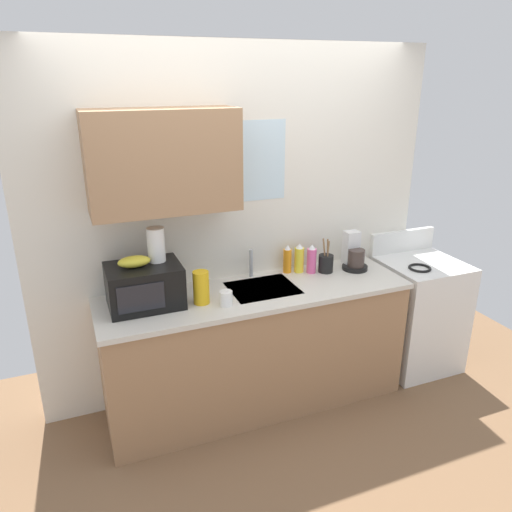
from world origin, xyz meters
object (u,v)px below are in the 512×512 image
cereal_canister (201,287)px  banana_bunch (134,262)px  dish_soap_bottle_pink (312,259)px  utensil_crock (326,263)px  paper_towel_roll (156,245)px  dish_soap_bottle_orange (287,260)px  stove_range (417,313)px  microwave (144,286)px  dish_soap_bottle_yellow (299,259)px  mug_white (226,298)px  coffee_maker (354,255)px

cereal_canister → banana_bunch: bearing=165.6°
dish_soap_bottle_pink → utensil_crock: 0.12m
paper_towel_roll → dish_soap_bottle_pink: (1.14, 0.05, -0.28)m
dish_soap_bottle_orange → utensil_crock: bearing=-20.1°
stove_range → banana_bunch: banana_bunch is taller
microwave → cereal_canister: microwave is taller
banana_bunch → dish_soap_bottle_yellow: banana_bunch is taller
dish_soap_bottle_pink → dish_soap_bottle_yellow: bearing=149.0°
microwave → dish_soap_bottle_pink: 1.24m
microwave → paper_towel_roll: bearing=27.2°
stove_range → dish_soap_bottle_pink: (-0.92, 0.14, 0.54)m
microwave → mug_white: (0.48, -0.19, -0.09)m
dish_soap_bottle_yellow → mug_white: dish_soap_bottle_yellow is taller
microwave → coffee_maker: coffee_maker is taller
banana_bunch → coffee_maker: banana_bunch is taller
dish_soap_bottle_pink → mug_white: (-0.76, -0.29, -0.06)m
microwave → dish_soap_bottle_orange: size_ratio=2.15×
coffee_maker → dish_soap_bottle_orange: size_ratio=1.31×
coffee_maker → utensil_crock: size_ratio=1.07×
microwave → banana_bunch: bearing=178.2°
stove_range → coffee_maker: bearing=169.8°
coffee_maker → stove_range: bearing=-10.2°
paper_towel_roll → dish_soap_bottle_orange: bearing=6.9°
coffee_maker → utensil_crock: 0.23m
stove_range → cereal_canister: bearing=-178.3°
banana_bunch → utensil_crock: banana_bunch is taller
paper_towel_roll → coffee_maker: bearing=0.3°
microwave → banana_bunch: banana_bunch is taller
dish_soap_bottle_orange → cereal_canister: bearing=-159.9°
dish_soap_bottle_pink → microwave: bearing=-175.5°
stove_range → dish_soap_bottle_orange: (-1.08, 0.22, 0.54)m
stove_range → banana_bunch: bearing=178.8°
stove_range → dish_soap_bottle_yellow: (-1.00, 0.19, 0.55)m
banana_bunch → utensil_crock: bearing=2.9°
paper_towel_roll → mug_white: (0.38, -0.24, -0.33)m
microwave → paper_towel_roll: 0.27m
banana_bunch → dish_soap_bottle_orange: size_ratio=0.93×
dish_soap_bottle_pink → utensil_crock: utensil_crock is taller
cereal_canister → mug_white: (0.14, -0.09, -0.06)m
microwave → dish_soap_bottle_yellow: size_ratio=2.08×
dish_soap_bottle_yellow → dish_soap_bottle_pink: size_ratio=1.01×
mug_white → utensil_crock: utensil_crock is taller
cereal_canister → coffee_maker: bearing=7.3°
stove_range → dish_soap_bottle_orange: 1.23m
mug_white → utensil_crock: 0.91m
dish_soap_bottle_orange → utensil_crock: (0.27, -0.10, -0.03)m
paper_towel_roll → microwave: bearing=-152.8°
microwave → coffee_maker: size_ratio=1.64×
microwave → dish_soap_bottle_orange: bearing=9.0°
banana_bunch → dish_soap_bottle_orange: banana_bunch is taller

